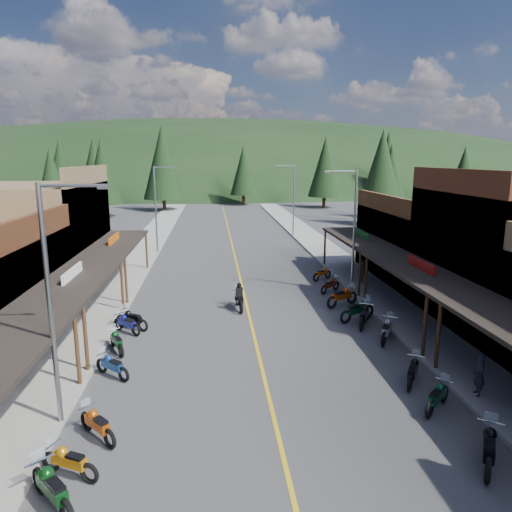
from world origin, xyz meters
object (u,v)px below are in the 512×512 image
object	(u,v)px
streetlight_3	(292,197)
bike_east_7	(387,329)
pine_10	(102,171)
bike_west_3	(52,487)
pine_3	(243,170)
bike_west_7	(117,341)
pine_5	(388,162)
pine_7	(61,166)
shop_east_3	(428,244)
pine_4	(325,167)
bike_east_8	(364,315)
pine_11	(381,170)
pedestrian_east_b	(362,271)
bike_west_4	(69,460)
bike_east_9	(357,309)
streetlight_0	(54,297)
shop_west_3	(36,237)
pine_9	(390,174)
bike_west_5	(97,423)
bike_west_9	(132,318)
bike_east_4	(489,446)
streetlight_1	(157,206)
bike_west_8	(127,322)
bike_east_10	(342,295)
bike_east_11	(330,284)
bike_east_5	(437,396)
streetlight_2	(352,226)
pine_8	(52,180)
pine_1	(94,166)
bike_east_6	(413,370)
rider_on_bike	(239,298)
bike_west_6	(112,365)
pedestrian_east_a	(479,375)
pine_2	(163,163)

from	to	relation	value
streetlight_3	bike_east_7	xyz separation A→B (m)	(-0.58, -30.10, -3.84)
pine_10	bike_west_3	distance (m)	61.33
pine_3	pine_10	world-z (taller)	pine_10
bike_west_7	pine_5	bearing A→B (deg)	34.85
pine_7	shop_east_3	bearing A→B (deg)	-54.73
pine_3	pine_4	xyz separation A→B (m)	(14.00, -6.00, 0.75)
pine_7	bike_east_8	size ratio (longest dim) A/B	5.68
pine_11	pedestrian_east_b	xyz separation A→B (m)	(-11.55, -28.08, -6.25)
bike_west_4	bike_east_9	size ratio (longest dim) A/B	0.82
streetlight_0	bike_west_3	bearing A→B (deg)	-77.48
shop_west_3	pine_9	xyz separation A→B (m)	(37.78, 33.70, 2.86)
bike_west_5	bike_west_9	world-z (taller)	bike_west_9
pine_5	bike_east_4	world-z (taller)	pine_5
pine_5	pine_11	world-z (taller)	pine_5
pine_10	streetlight_1	bearing A→B (deg)	-68.47
pine_3	bike_west_8	size ratio (longest dim) A/B	5.56
bike_east_10	bike_east_11	distance (m)	2.91
shop_west_3	pine_5	distance (m)	77.38
bike_east_5	streetlight_2	bearing A→B (deg)	132.20
shop_west_3	bike_west_3	bearing A→B (deg)	-70.03
pine_8	bike_east_11	world-z (taller)	pine_8
pine_9	bike_east_10	distance (m)	44.09
streetlight_3	bike_west_7	distance (m)	33.25
pine_1	bike_east_6	xyz separation A→B (m)	(29.77, -74.37, -6.67)
pine_1	rider_on_bike	distance (m)	69.16
bike_west_7	streetlight_3	bearing A→B (deg)	40.20
pine_10	bike_west_6	world-z (taller)	pine_10
streetlight_3	pine_3	bearing A→B (deg)	94.69
pine_8	bike_west_7	size ratio (longest dim) A/B	5.11
pedestrian_east_a	bike_east_5	bearing A→B (deg)	-61.48
shop_west_3	pine_5	world-z (taller)	pine_5
streetlight_1	pine_2	distance (m)	36.30
streetlight_1	streetlight_3	distance (m)	16.04
pine_8	pedestrian_east_b	size ratio (longest dim) A/B	6.32
streetlight_3	rider_on_bike	size ratio (longest dim) A/B	3.54
streetlight_0	streetlight_3	distance (m)	38.59
bike_west_4	bike_east_9	xyz separation A→B (m)	(11.83, 11.41, 0.12)
pine_3	bike_east_10	size ratio (longest dim) A/B	4.69
pine_9	pine_10	bearing A→B (deg)	173.21
shop_west_3	bike_west_5	xyz separation A→B (m)	(8.10, -18.23, -2.95)
bike_west_6	bike_east_7	distance (m)	12.75
streetlight_2	pine_9	size ratio (longest dim) A/B	0.74
shop_west_3	bike_east_4	size ratio (longest dim) A/B	4.90
bike_east_7	pedestrian_east_a	size ratio (longest dim) A/B	1.35
pine_2	bike_west_3	bearing A→B (deg)	-86.71
pine_8	bike_west_7	distance (m)	43.45
pine_8	bike_east_9	world-z (taller)	pine_8
streetlight_0	pine_10	world-z (taller)	pine_10
shop_east_3	streetlight_2	distance (m)	7.80
shop_west_3	shop_east_3	distance (m)	27.56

